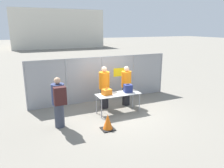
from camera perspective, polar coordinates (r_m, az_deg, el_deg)
ground_plane at (r=9.01m, az=1.38°, el=-7.24°), size 120.00×120.00×0.00m
fence_section at (r=10.13m, az=-2.57°, el=1.62°), size 6.72×0.07×2.06m
inspection_table at (r=8.70m, az=1.63°, el=-2.96°), size 1.78×0.66×0.80m
suitcase_orange at (r=8.50m, az=-1.39°, el=-2.10°), size 0.37×0.32×0.25m
suitcase_navy at (r=8.85m, az=4.18°, el=-1.14°), size 0.37×0.34×0.34m
traveler_hooded at (r=7.53m, az=-13.73°, el=-4.28°), size 0.44×0.68×1.76m
security_worker_near at (r=9.15m, az=-2.02°, el=-0.77°), size 0.44×0.44×1.80m
security_worker_far at (r=9.55m, az=3.75°, el=-0.32°), size 0.43×0.43×1.74m
utility_trailer at (r=12.88m, az=3.66°, el=1.26°), size 3.75×1.90×0.66m
distant_hangar at (r=41.98m, az=-15.04°, el=13.75°), size 14.59×11.84×6.15m
traffic_cone at (r=7.44m, az=-1.11°, el=-10.02°), size 0.44×0.44×0.55m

